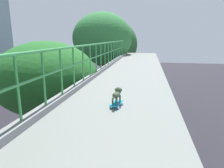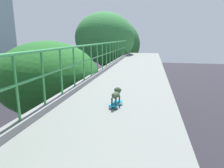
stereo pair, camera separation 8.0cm
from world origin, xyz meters
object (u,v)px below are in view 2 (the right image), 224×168
at_px(car_blue_fifth, 67,127).
at_px(city_bus, 72,80).
at_px(small_dog, 116,94).
at_px(toy_skateboard, 116,104).

distance_m(car_blue_fifth, city_bus, 11.90).
bearing_deg(car_blue_fifth, small_dog, -59.48).
bearing_deg(small_dog, city_bus, 115.19).
distance_m(city_bus, toy_skateboard, 23.02).
relative_size(toy_skateboard, small_dog, 1.07).
bearing_deg(city_bus, toy_skateboard, -64.85).
height_order(city_bus, toy_skateboard, toy_skateboard).
distance_m(car_blue_fifth, toy_skateboard, 12.17).
height_order(car_blue_fifth, city_bus, city_bus).
bearing_deg(car_blue_fifth, city_bus, 110.29).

